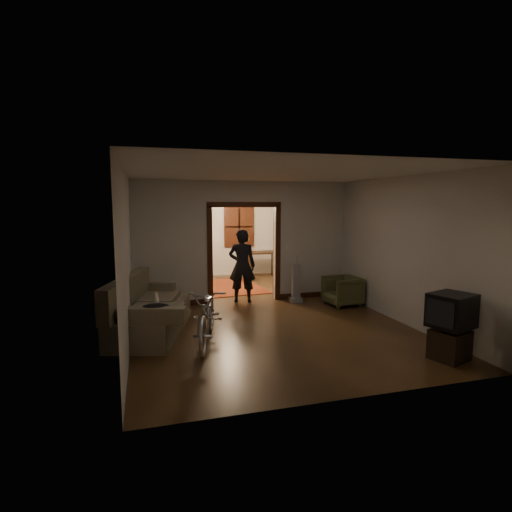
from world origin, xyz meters
name	(u,v)px	position (x,y,z in m)	size (l,w,h in m)	color
floor	(252,309)	(0.00, 0.00, 0.00)	(5.00, 8.50, 0.01)	#342010
ceiling	(252,179)	(0.00, 0.00, 2.80)	(5.00, 8.50, 0.01)	white
wall_back	(217,232)	(0.00, 4.25, 1.40)	(5.00, 0.02, 2.80)	beige
wall_left	(130,248)	(-2.50, 0.00, 1.40)	(0.02, 8.50, 2.80)	beige
wall_right	(356,242)	(2.50, 0.00, 1.40)	(0.02, 8.50, 2.80)	beige
partition_wall	(244,242)	(0.00, 0.75, 1.40)	(5.00, 0.14, 2.80)	beige
door_casing	(244,255)	(0.00, 0.75, 1.10)	(1.74, 0.20, 2.32)	#34170B
far_window	(239,227)	(0.70, 4.21, 1.55)	(0.98, 0.06, 1.28)	black
chandelier	(228,201)	(0.00, 2.50, 2.35)	(0.24, 0.24, 0.24)	#FFE0A5
light_switch	(287,247)	(1.05, 0.68, 1.25)	(0.08, 0.01, 0.12)	silver
sofa	(151,304)	(-2.15, -1.11, 0.51)	(1.00, 2.23, 1.03)	brown
rolled_paper	(156,299)	(-2.05, -0.81, 0.53)	(0.10, 0.10, 0.76)	beige
jacket	(155,308)	(-2.10, -2.02, 0.68)	(0.46, 0.34, 0.13)	black
bicycle	(208,314)	(-1.27, -1.89, 0.48)	(0.64, 1.85, 0.97)	silver
armchair	(342,291)	(2.03, -0.26, 0.33)	(0.71, 0.73, 0.66)	#484A29
tv_stand	(449,345)	(2.04, -3.56, 0.22)	(0.49, 0.44, 0.44)	black
crt_tv	(452,310)	(2.04, -3.56, 0.74)	(0.57, 0.51, 0.49)	black
vacuum	(296,283)	(1.13, 0.29, 0.45)	(0.27, 0.22, 0.89)	gray
person	(242,266)	(-0.07, 0.66, 0.85)	(0.62, 0.41, 1.71)	black
oriental_rug	(227,287)	(-0.08, 2.38, 0.01)	(1.76, 2.31, 0.02)	#631E0F
locker	(177,249)	(-1.30, 3.93, 0.92)	(0.92, 0.51, 1.83)	#2C3821
globe	(176,215)	(-1.30, 3.93, 1.94)	(0.30, 0.30, 0.30)	#1E5972
desk	(260,265)	(1.23, 3.64, 0.39)	(1.06, 0.59, 0.78)	black
desk_chair	(244,267)	(0.59, 3.14, 0.43)	(0.38, 0.38, 0.86)	black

